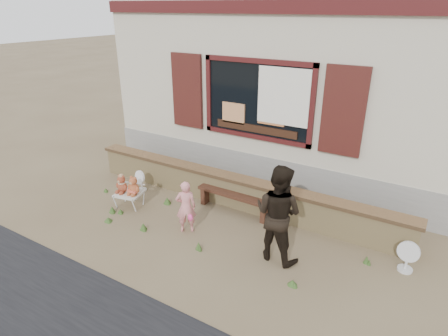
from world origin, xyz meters
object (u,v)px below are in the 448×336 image
Objects in this scene: child at (186,207)px; teddy_bear_right at (134,185)px; folding_chair at (129,194)px; teddy_bear_left at (122,183)px; bench at (235,198)px; adult at (278,213)px.

teddy_bear_right is at bearing -41.79° from child.
teddy_bear_right is (0.14, 0.03, 0.23)m from folding_chair.
child is (1.70, -0.11, -0.01)m from teddy_bear_left.
folding_chair is at bearing -40.11° from child.
bench is at bearing 13.70° from folding_chair.
child is (-0.40, -1.11, 0.21)m from bench.
bench is 1.20m from child.
folding_chair is at bearing -0.00° from teddy_bear_left.
adult reaches higher than bench.
bench is 2.20m from folding_chair.
teddy_bear_right is (0.27, 0.06, 0.01)m from teddy_bear_left.
child is at bearing 10.74° from adult.
bench is 2.07m from teddy_bear_right.
teddy_bear_right reaches higher than teddy_bear_left.
adult reaches higher than child.
adult is at bearing -12.20° from teddy_bear_left.
adult is (3.31, -0.02, 0.54)m from folding_chair.
bench is 4.03× the size of teddy_bear_right.
bench is at bearing -29.70° from adult.
bench is 4.15× the size of teddy_bear_left.
teddy_bear_left is 0.38× the size of child.
teddy_bear_right is at bearing 5.82° from adult.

